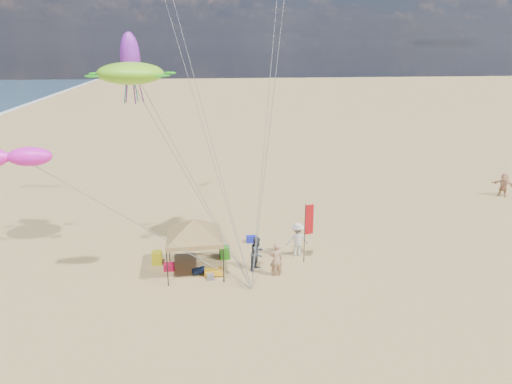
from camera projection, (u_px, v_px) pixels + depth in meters
ground at (263, 294)px, 21.76m from camera, size 280.00×280.00×0.00m
canopy_tent at (194, 221)px, 23.11m from camera, size 5.34×5.34×3.30m
feather_flag at (308, 223)px, 24.39m from camera, size 0.48×0.15×3.24m
cooler_red at (169, 267)px, 24.01m from camera, size 0.54×0.38×0.38m
cooler_blue at (251, 239)px, 27.40m from camera, size 0.54×0.38×0.38m
bag_navy at (199, 271)px, 23.63m from camera, size 0.69×0.54×0.36m
bag_orange at (178, 242)px, 27.05m from camera, size 0.54×0.69×0.36m
chair_green at (225, 252)px, 25.29m from camera, size 0.50×0.50×0.70m
chair_yellow at (157, 258)px, 24.65m from camera, size 0.50×0.50×0.70m
crate_grey at (210, 277)px, 23.08m from camera, size 0.34×0.30×0.28m
beach_cart at (214, 272)px, 23.45m from camera, size 0.90×0.50×0.24m
person_near_a at (276, 260)px, 23.23m from camera, size 0.65×0.44×1.76m
person_near_b at (257, 253)px, 23.88m from camera, size 1.09×1.12×1.81m
person_near_c at (297, 240)px, 25.43m from camera, size 1.24×0.73×1.89m
person_far_c at (504, 185)px, 35.42m from camera, size 1.56×1.56×1.80m
turtle_kite at (130, 73)px, 22.28m from camera, size 3.84×3.47×1.05m
fish_kite at (30, 157)px, 20.50m from camera, size 2.02×1.24×0.84m
squid_kite at (130, 59)px, 23.20m from camera, size 1.13×1.13×2.55m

